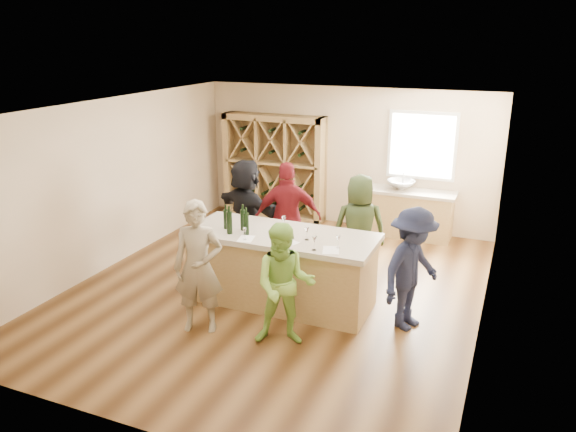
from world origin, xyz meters
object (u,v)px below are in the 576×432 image
at_px(person_near_left, 198,267).
at_px(wine_rack, 274,167).
at_px(person_server, 412,269).
at_px(sink, 401,185).
at_px(wine_bottle_d, 246,224).
at_px(wine_bottle_b, 229,223).
at_px(person_far_mid, 288,218).
at_px(person_far_left, 247,211).
at_px(tasting_counter_base, 282,271).
at_px(person_near_right, 285,285).
at_px(wine_bottle_c, 243,220).
at_px(wine_bottle_a, 226,219).
at_px(person_far_right, 359,228).

bearing_deg(person_near_left, wine_rack, 83.22).
bearing_deg(person_server, sink, 37.39).
bearing_deg(person_server, wine_bottle_d, 118.92).
distance_m(wine_bottle_b, wine_bottle_d, 0.24).
relative_size(person_near_left, person_far_mid, 0.96).
bearing_deg(person_far_left, tasting_counter_base, 156.45).
distance_m(person_server, person_far_left, 3.29).
bearing_deg(wine_rack, person_near_right, -64.53).
xyz_separation_m(person_near_left, person_server, (2.55, 1.13, -0.05)).
bearing_deg(person_far_mid, person_far_left, -34.05).
xyz_separation_m(wine_bottle_d, person_far_left, (-0.75, 1.47, -0.34)).
bearing_deg(wine_bottle_c, wine_rack, 107.44).
relative_size(wine_rack, person_server, 1.31).
xyz_separation_m(wine_bottle_b, person_far_left, (-0.51, 1.53, -0.34)).
bearing_deg(person_near_left, wine_bottle_a, 78.43).
relative_size(wine_bottle_c, person_server, 0.18).
height_order(person_near_left, person_far_left, person_far_left).
height_order(wine_bottle_d, person_server, person_server).
relative_size(sink, wine_bottle_b, 1.65).
bearing_deg(wine_bottle_d, tasting_counter_base, 28.92).
bearing_deg(person_server, person_far_mid, 86.93).
relative_size(sink, person_far_mid, 0.29).
relative_size(wine_rack, person_far_right, 1.27).
bearing_deg(person_near_right, sink, 64.69).
height_order(wine_rack, wine_bottle_a, wine_rack).
xyz_separation_m(wine_rack, wine_bottle_a, (0.91, -3.76, 0.12)).
height_order(wine_bottle_d, person_near_left, person_near_left).
bearing_deg(sink, wine_bottle_b, -112.97).
relative_size(tasting_counter_base, person_far_left, 1.44).
height_order(wine_bottle_a, person_far_mid, person_far_mid).
distance_m(wine_bottle_c, person_far_right, 1.93).
height_order(person_near_right, person_far_left, person_far_left).
relative_size(sink, wine_bottle_d, 1.70).
height_order(wine_bottle_a, person_server, person_server).
relative_size(wine_bottle_b, person_near_right, 0.21).
relative_size(wine_bottle_a, person_far_left, 0.16).
bearing_deg(person_far_left, person_far_mid, -167.36).
xyz_separation_m(sink, wine_bottle_c, (-1.53, -3.65, 0.22)).
xyz_separation_m(person_near_right, person_far_left, (-1.67, 2.26, 0.10)).
height_order(wine_bottle_b, wine_bottle_c, wine_bottle_b).
relative_size(wine_bottle_b, wine_bottle_d, 1.03).
distance_m(sink, person_near_left, 4.99).
xyz_separation_m(wine_bottle_c, person_server, (2.44, 0.08, -0.39)).
bearing_deg(person_far_left, person_near_left, 124.46).
bearing_deg(wine_rack, tasting_counter_base, -64.46).
bearing_deg(wine_bottle_a, person_near_right, -34.47).
xyz_separation_m(wine_rack, wine_bottle_d, (1.30, -3.87, 0.14)).
bearing_deg(wine_bottle_d, person_far_left, 116.80).
bearing_deg(wine_bottle_b, tasting_counter_base, 24.00).
distance_m(person_near_right, person_far_right, 2.28).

